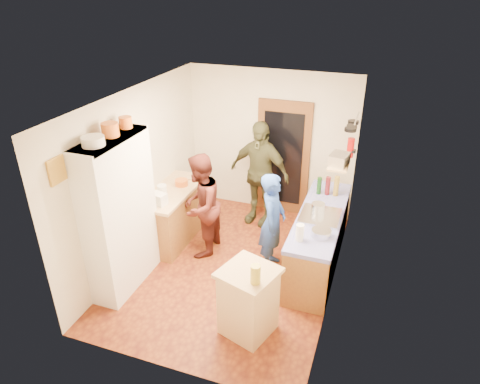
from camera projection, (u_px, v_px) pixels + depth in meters
The scene contains 44 objects.
floor at pixel (232, 267), 6.53m from camera, with size 3.00×4.00×0.02m, color brown.
ceiling at pixel (230, 98), 5.34m from camera, with size 3.00×4.00×0.02m, color silver.
wall_back at pixel (271, 143), 7.62m from camera, with size 3.00×0.02×2.60m, color beige.
wall_front at pixel (161, 278), 4.25m from camera, with size 3.00×0.02×2.60m, color beige.
wall_left at pixel (137, 176), 6.38m from camera, with size 0.02×4.00×2.60m, color beige.
wall_right at pixel (341, 209), 5.49m from camera, with size 0.02×4.00×2.60m, color beige.
door_frame at pixel (283, 158), 7.63m from camera, with size 0.95×0.06×2.10m, color brown.
door_glass at pixel (283, 159), 7.60m from camera, with size 0.70×0.02×1.70m, color black.
hutch_body at pixel (120, 215), 5.74m from camera, with size 0.40×1.20×2.20m, color white.
hutch_top_shelf at pixel (109, 139), 5.24m from camera, with size 0.40×1.14×0.04m, color white.
plate_stack at pixel (93, 141), 4.96m from camera, with size 0.27×0.27×0.11m, color white.
orange_pot_a at pixel (110, 130), 5.24m from camera, with size 0.21×0.21×0.17m, color orange.
orange_pot_b at pixel (126, 122), 5.53m from camera, with size 0.17×0.17×0.15m, color orange.
left_counter_base at pixel (173, 215), 7.06m from camera, with size 0.60×1.40×0.85m, color olive.
left_counter_top at pixel (171, 191), 6.86m from camera, with size 0.64×1.44×0.05m, color tan.
toaster at pixel (159, 199), 6.39m from camera, with size 0.24×0.16×0.18m, color white.
kettle at pixel (162, 190), 6.66m from camera, with size 0.15×0.15×0.17m, color white.
orange_bowl at pixel (181, 183), 6.98m from camera, with size 0.21×0.21×0.10m, color orange.
chopping_board at pixel (186, 176), 7.27m from camera, with size 0.30×0.22×0.03m, color tan.
right_counter_base at pixel (318, 241), 6.40m from camera, with size 0.60×2.20×0.84m, color olive.
right_counter_top at pixel (321, 215), 6.19m from camera, with size 0.62×2.22×0.06m, color #1A1AB2.
hob at pixel (320, 216), 6.07m from camera, with size 0.55×0.58×0.04m, color silver.
pot_on_hob at pixel (318, 207), 6.13m from camera, with size 0.19×0.19×0.13m, color silver.
bottle_a at pixel (319, 186), 6.67m from camera, with size 0.07×0.07×0.28m, color #143F14.
bottle_b at pixel (328, 186), 6.64m from camera, with size 0.07×0.07×0.30m, color #591419.
bottle_c at pixel (336, 186), 6.61m from camera, with size 0.08×0.08×0.32m, color olive.
paper_towel at pixel (300, 233), 5.50m from camera, with size 0.11×0.11×0.23m, color white.
mixing_bowl at pixel (321, 233), 5.62m from camera, with size 0.26×0.26×0.10m, color silver.
island_base at pixel (248, 303), 5.18m from camera, with size 0.55×0.55×0.86m, color tan.
island_top at pixel (249, 273), 4.98m from camera, with size 0.62×0.62×0.05m, color tan.
cutting_board at pixel (248, 268), 5.03m from camera, with size 0.35×0.28×0.02m, color white.
oil_jar at pixel (256, 274), 4.73m from camera, with size 0.12×0.12×0.23m, color #AD9E2D.
pan_rail at pixel (357, 118), 6.44m from camera, with size 0.02×0.02×0.65m, color silver.
pan_hang_a at pixel (350, 129), 6.37m from camera, with size 0.18×0.18×0.05m, color black.
pan_hang_b at pixel (352, 127), 6.55m from camera, with size 0.16×0.16×0.05m, color black.
pan_hang_c at pixel (353, 122), 6.71m from camera, with size 0.17×0.17×0.05m, color black.
wall_shelf at pixel (338, 165), 5.72m from camera, with size 0.26×0.42×0.03m, color tan.
radio at pixel (339, 159), 5.68m from camera, with size 0.22×0.30×0.15m, color silver.
ext_bracket at pixel (354, 151), 6.86m from camera, with size 0.06×0.10×0.04m, color black.
fire_extinguisher at pixel (350, 148), 6.85m from camera, with size 0.11×0.11×0.32m, color red.
picture_frame at pixel (57, 170), 4.73m from camera, with size 0.03×0.25×0.30m, color gold.
person_hob at pixel (274, 223), 6.19m from camera, with size 0.56×0.37×1.53m, color #2445A0.
person_left at pixel (203, 205), 6.55m from camera, with size 0.81×0.63×1.66m, color #4B1D17.
person_back at pixel (260, 174), 7.32m from camera, with size 1.10×0.46×1.87m, color #3B3C23.
Camera 1 is at (1.87, -4.94, 4.00)m, focal length 32.00 mm.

